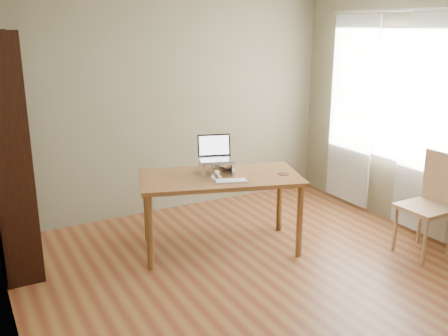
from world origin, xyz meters
TOP-DOWN VIEW (x-y plane):
  - room at (0.03, 0.01)m, footprint 4.04×4.54m
  - bookshelf at (-1.83, 1.55)m, footprint 0.30×0.90m
  - curtains at (1.92, 0.80)m, footprint 0.03×1.90m
  - desk at (-0.04, 0.97)m, footprint 1.68×1.19m
  - laptop_stand at (-0.04, 1.05)m, footprint 0.32×0.25m
  - laptop at (-0.04, 1.11)m, footprint 0.37×0.36m
  - keyboard at (-0.05, 0.75)m, footprint 0.33×0.22m
  - coaster at (0.52, 0.72)m, footprint 0.11×0.11m
  - cat at (-0.08, 1.08)m, footprint 0.25×0.49m
  - chair at (1.68, -0.06)m, footprint 0.44×0.44m

SIDE VIEW (x-z plane):
  - chair at x=1.68m, z-range 0.04..1.02m
  - desk at x=-0.04m, z-range 0.29..1.04m
  - coaster at x=0.52m, z-range 0.75..0.76m
  - keyboard at x=-0.05m, z-range 0.75..0.77m
  - cat at x=-0.08m, z-range 0.74..0.90m
  - laptop_stand at x=-0.04m, z-range 0.77..0.90m
  - laptop at x=-0.04m, z-range 0.83..1.05m
  - bookshelf at x=-1.83m, z-range 0.00..2.10m
  - curtains at x=1.92m, z-range 0.05..2.29m
  - room at x=0.03m, z-range -0.02..2.62m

